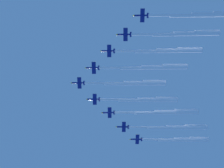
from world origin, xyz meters
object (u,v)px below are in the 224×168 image
(jet_lead, at_px, (135,83))
(jet_port_outer, at_px, (186,33))
(jet_port_inner, at_px, (154,67))
(jet_trail_port, at_px, (205,15))
(jet_starboard_inner, at_px, (148,100))
(jet_port_mid, at_px, (169,50))
(jet_trail_starboard, at_px, (183,139))
(jet_starboard_mid, at_px, (167,112))
(jet_starboard_outer, at_px, (178,127))

(jet_lead, xyz_separation_m, jet_port_outer, (43.86, 15.33, -3.48))
(jet_port_inner, distance_m, jet_trail_port, 44.79)
(jet_starboard_inner, bearing_deg, jet_port_mid, -2.72)
(jet_port_inner, xyz_separation_m, jet_trail_starboard, (-44.36, 44.89, 1.10))
(jet_port_inner, distance_m, jet_starboard_mid, 35.99)
(jet_port_outer, relative_size, jet_trail_port, 0.99)
(jet_port_inner, height_order, jet_trail_starboard, jet_trail_starboard)
(jet_starboard_outer, bearing_deg, jet_port_inner, -44.68)
(jet_port_mid, bearing_deg, jet_starboard_outer, 147.89)
(jet_lead, bearing_deg, jet_starboard_mid, 111.95)
(jet_starboard_mid, xyz_separation_m, jet_trail_port, (70.28, -8.98, -1.30))
(jet_trail_port, bearing_deg, jet_port_outer, -158.93)
(jet_trail_starboard, bearing_deg, jet_trail_port, -19.59)
(jet_port_inner, height_order, jet_starboard_outer, jet_starboard_outer)
(jet_port_outer, bearing_deg, jet_trail_starboard, 153.30)
(jet_port_mid, relative_size, jet_starboard_mid, 0.96)
(jet_starboard_mid, xyz_separation_m, jet_trail_starboard, (-16.64, 21.96, 0.26))
(jet_port_mid, distance_m, jet_port_outer, 15.14)
(jet_port_mid, relative_size, jet_starboard_outer, 0.99)
(jet_port_inner, xyz_separation_m, jet_starboard_inner, (-23.05, 6.02, -0.71))
(jet_port_mid, height_order, jet_starboard_outer, jet_port_mid)
(jet_port_inner, xyz_separation_m, jet_starboard_outer, (-35.88, 35.47, 0.15))
(jet_lead, xyz_separation_m, jet_port_mid, (29.54, 11.19, -0.83))
(jet_port_outer, relative_size, jet_trail_starboard, 1.08)
(jet_starboard_mid, bearing_deg, jet_port_mid, -24.17)
(jet_starboard_outer, bearing_deg, jet_trail_port, -15.35)
(jet_trail_port, distance_m, jet_trail_starboard, 92.28)
(jet_lead, distance_m, jet_starboard_outer, 46.98)
(jet_starboard_outer, height_order, jet_trail_starboard, jet_trail_starboard)
(jet_starboard_mid, distance_m, jet_starboard_outer, 14.98)
(jet_lead, bearing_deg, jet_trail_port, 19.72)
(jet_port_inner, relative_size, jet_starboard_outer, 1.02)
(jet_trail_port, bearing_deg, jet_port_mid, -161.36)
(jet_lead, distance_m, jet_port_inner, 17.21)
(jet_lead, distance_m, jet_trail_starboard, 59.22)
(jet_port_outer, bearing_deg, jet_port_inner, -163.38)
(jet_starboard_outer, bearing_deg, jet_lead, -64.55)
(jet_starboard_inner, bearing_deg, jet_starboard_mid, 105.44)
(jet_starboard_mid, bearing_deg, jet_port_inner, -39.59)
(jet_lead, distance_m, jet_starboard_mid, 32.19)
(jet_port_inner, distance_m, jet_trail_starboard, 63.12)
(jet_starboard_mid, relative_size, jet_port_outer, 1.07)
(jet_lead, relative_size, jet_starboard_inner, 1.02)
(jet_port_mid, bearing_deg, jet_port_outer, 16.13)
(jet_starboard_inner, distance_m, jet_starboard_mid, 17.61)
(jet_starboard_mid, xyz_separation_m, jet_starboard_outer, (-8.15, 12.55, -0.70))
(jet_lead, height_order, jet_starboard_mid, jet_lead)
(jet_starboard_inner, bearing_deg, jet_starboard_outer, 113.52)
(jet_port_mid, bearing_deg, jet_starboard_inner, 177.28)
(jet_starboard_outer, height_order, jet_trail_port, jet_starboard_outer)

